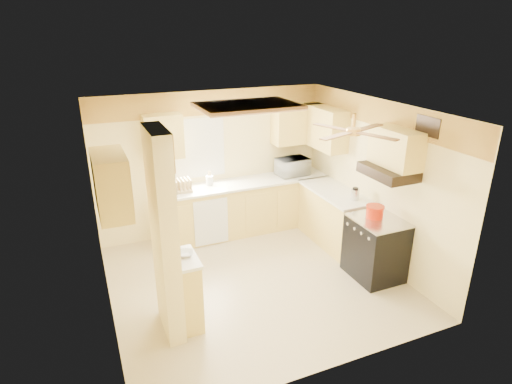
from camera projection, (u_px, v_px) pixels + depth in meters
name	position (u px, v px, depth m)	size (l,w,h in m)	color
floor	(255.00, 281.00, 6.25)	(4.00, 4.00, 0.00)	#C9B38B
ceiling	(255.00, 110.00, 5.34)	(4.00, 4.00, 0.00)	white
wall_back	(213.00, 163.00, 7.43)	(4.00, 4.00, 0.00)	#FAE398
wall_front	(331.00, 270.00, 4.17)	(4.00, 4.00, 0.00)	#FAE398
wall_left	(100.00, 227.00, 5.07)	(3.80, 3.80, 0.00)	#FAE398
wall_right	(375.00, 182.00, 6.53)	(3.80, 3.80, 0.00)	#FAE398
wallpaper_border	(211.00, 103.00, 7.03)	(4.00, 0.02, 0.40)	#FFCE4B
partition_column	(164.00, 237.00, 4.83)	(0.20, 0.70, 2.50)	#FAE398
partition_ledge	(188.00, 292.00, 5.20)	(0.25, 0.55, 0.90)	#FFDD61
ledge_top	(185.00, 259.00, 5.03)	(0.28, 0.58, 0.04)	white
lower_cabinets_back	(246.00, 207.00, 7.64)	(3.00, 0.60, 0.90)	#FFDD61
lower_cabinets_right	(334.00, 218.00, 7.22)	(0.60, 1.40, 0.90)	#FFDD61
countertop_back	(246.00, 183.00, 7.46)	(3.04, 0.64, 0.04)	white
countertop_right	(335.00, 192.00, 7.05)	(0.64, 1.44, 0.04)	white
dishwasher_panel	(211.00, 222.00, 7.11)	(0.58, 0.02, 0.80)	white
window	(198.00, 148.00, 7.21)	(0.92, 0.02, 1.02)	white
upper_cab_back_left	(163.00, 136.00, 6.75)	(0.60, 0.35, 0.70)	#FFDD61
upper_cab_back_right	(297.00, 124.00, 7.63)	(0.90, 0.35, 0.70)	#FFDD61
upper_cab_right	(325.00, 128.00, 7.32)	(0.35, 1.00, 0.70)	#FFDD61
upper_cab_left_wall	(111.00, 184.00, 4.70)	(0.35, 0.75, 0.70)	#FFDD61
upper_cab_over_stove	(396.00, 148.00, 5.74)	(0.35, 0.76, 0.52)	#FFDD61
stove	(375.00, 248.00, 6.22)	(0.68, 0.77, 0.92)	black
range_hood	(388.00, 172.00, 5.83)	(0.50, 0.76, 0.14)	black
poster_menu	(170.00, 186.00, 4.66)	(0.02, 0.42, 0.57)	black
poster_nashville	(174.00, 239.00, 4.89)	(0.02, 0.42, 0.57)	black
ceiling_light_panel	(248.00, 106.00, 5.83)	(1.35, 0.95, 0.06)	brown
ceiling_fan	(353.00, 131.00, 5.19)	(1.15, 1.15, 0.26)	gold
vent_grate	(428.00, 126.00, 5.37)	(0.02, 0.40, 0.25)	black
microwave	(293.00, 167.00, 7.75)	(0.56, 0.38, 0.31)	white
bowl	(185.00, 254.00, 5.05)	(0.20, 0.20, 0.05)	white
dutch_oven	(375.00, 212.00, 6.10)	(0.26, 0.26, 0.18)	red
kettle	(355.00, 194.00, 6.65)	(0.13, 0.13, 0.20)	silver
dish_rack	(181.00, 187.00, 7.00)	(0.37, 0.28, 0.20)	tan
utensil_crock	(210.00, 180.00, 7.29)	(0.12, 0.12, 0.24)	white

